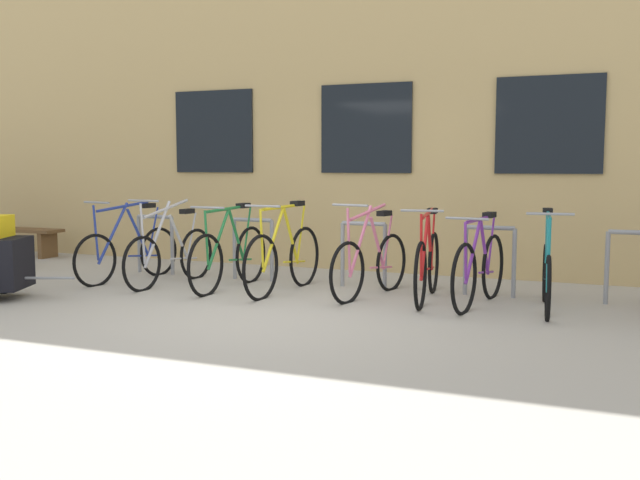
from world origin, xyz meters
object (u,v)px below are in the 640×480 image
(bicycle_silver, at_px, (171,254))
(bicycle_red, at_px, (427,265))
(bicycle_pink, at_px, (370,263))
(backpack, at_px, (15,253))
(bicycle_purple, at_px, (479,269))
(bicycle_green, at_px, (230,256))
(bicycle_teal, at_px, (547,274))
(wooden_bench, at_px, (11,235))
(bicycle_blue, at_px, (128,251))
(bicycle_yellow, at_px, (284,258))

(bicycle_silver, height_order, bicycle_red, bicycle_silver)
(bicycle_pink, relative_size, bicycle_red, 0.94)
(bicycle_pink, xyz_separation_m, bicycle_silver, (-2.55, -0.17, -0.00))
(bicycle_red, distance_m, backpack, 6.10)
(bicycle_purple, distance_m, bicycle_red, 0.59)
(bicycle_purple, height_order, bicycle_silver, bicycle_silver)
(bicycle_green, xyz_separation_m, backpack, (-3.73, 0.34, -0.17))
(bicycle_silver, relative_size, bicycle_teal, 1.05)
(bicycle_silver, distance_m, bicycle_red, 3.21)
(bicycle_red, relative_size, wooden_bench, 0.92)
(bicycle_pink, height_order, bicycle_blue, bicycle_pink)
(wooden_bench, bearing_deg, bicycle_teal, -8.42)
(backpack, bearing_deg, bicycle_yellow, -20.07)
(bicycle_teal, xyz_separation_m, wooden_bench, (-8.50, 1.26, -0.03))
(bicycle_yellow, relative_size, bicycle_green, 1.01)
(bicycle_silver, bearing_deg, bicycle_purple, 1.63)
(bicycle_silver, relative_size, bicycle_green, 0.98)
(bicycle_blue, xyz_separation_m, bicycle_teal, (5.14, 0.09, -0.00))
(bicycle_silver, bearing_deg, bicycle_pink, 3.84)
(bicycle_pink, relative_size, backpack, 3.74)
(bicycle_purple, bearing_deg, bicycle_pink, 177.04)
(bicycle_silver, height_order, bicycle_blue, bicycle_silver)
(bicycle_pink, bearing_deg, bicycle_green, -174.57)
(bicycle_silver, distance_m, bicycle_green, 0.83)
(bicycle_green, distance_m, bicycle_red, 2.37)
(bicycle_green, bearing_deg, backpack, 174.82)
(bicycle_red, bearing_deg, bicycle_silver, -176.47)
(bicycle_yellow, bearing_deg, bicycle_teal, 2.17)
(bicycle_silver, distance_m, bicycle_blue, 0.68)
(wooden_bench, bearing_deg, bicycle_green, -16.01)
(bicycle_silver, bearing_deg, backpack, 173.19)
(bicycle_teal, xyz_separation_m, bicycle_red, (-1.26, 0.05, 0.02))
(wooden_bench, distance_m, backpack, 1.57)
(bicycle_yellow, bearing_deg, bicycle_red, 5.47)
(bicycle_teal, distance_m, wooden_bench, 8.59)
(bicycle_purple, xyz_separation_m, bicycle_pink, (-1.23, 0.06, -0.01))
(bicycle_teal, bearing_deg, bicycle_green, -177.77)
(bicycle_purple, height_order, bicycle_yellow, bicycle_yellow)
(bicycle_pink, xyz_separation_m, bicycle_green, (-1.72, -0.16, 0.01))
(bicycle_pink, bearing_deg, bicycle_teal, -0.67)
(bicycle_pink, xyz_separation_m, bicycle_blue, (-3.23, -0.11, -0.01))
(bicycle_red, xyz_separation_m, backpack, (-6.10, 0.15, -0.17))
(bicycle_yellow, distance_m, backpack, 4.45)
(bicycle_blue, relative_size, wooden_bench, 0.91)
(backpack, bearing_deg, bicycle_silver, -22.90)
(bicycle_pink, bearing_deg, bicycle_purple, -2.96)
(bicycle_green, bearing_deg, wooden_bench, 163.99)
(bicycle_silver, xyz_separation_m, bicycle_green, (0.83, 0.01, 0.02))
(bicycle_blue, bearing_deg, bicycle_pink, 1.95)
(bicycle_blue, bearing_deg, backpack, 172.68)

